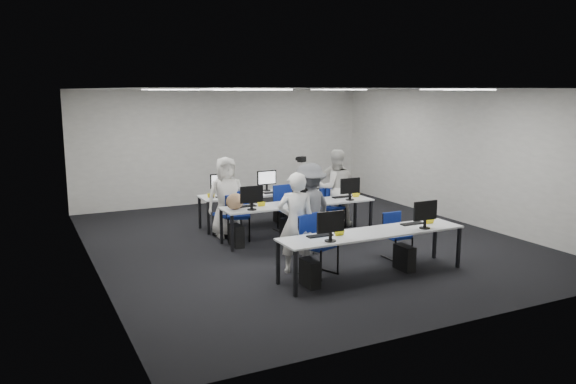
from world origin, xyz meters
name	(u,v)px	position (x,y,z in m)	size (l,w,h in m)	color
room	(304,166)	(0.00, 0.00, 1.50)	(9.00, 9.02, 3.00)	black
ceiling_panels	(304,90)	(0.00, 0.00, 2.98)	(5.20, 4.60, 0.02)	white
desk_front	(373,235)	(0.00, -2.40, 0.68)	(3.20, 0.70, 0.73)	white
desk_mid	(299,205)	(0.00, 0.20, 0.68)	(3.20, 0.70, 0.73)	white
desk_back	(270,194)	(0.00, 1.60, 0.68)	(3.20, 0.70, 0.73)	white
equipment_front	(363,256)	(-0.19, -2.42, 0.36)	(2.51, 0.41, 1.19)	#0B4295
equipment_mid	(291,222)	(-0.19, 0.18, 0.36)	(2.91, 0.41, 1.19)	white
equipment_back	(278,207)	(0.19, 1.62, 0.36)	(2.91, 0.41, 1.19)	white
chair_0	(317,256)	(-0.77, -1.95, 0.31)	(0.63, 0.66, 0.98)	navy
chair_1	(397,244)	(0.94, -1.80, 0.26)	(0.40, 0.44, 0.81)	navy
chair_2	(238,225)	(-1.12, 0.68, 0.30)	(0.61, 0.63, 0.95)	navy
chair_3	(287,217)	(0.06, 0.87, 0.31)	(0.50, 0.54, 0.97)	navy
chair_4	(332,215)	(1.09, 0.71, 0.27)	(0.53, 0.55, 0.86)	navy
chair_5	(228,222)	(-1.22, 1.02, 0.28)	(0.58, 0.61, 0.90)	navy
chair_6	(291,218)	(0.17, 0.92, 0.26)	(0.47, 0.50, 0.83)	navy
chair_7	(330,211)	(1.20, 1.00, 0.30)	(0.47, 0.51, 0.94)	navy
handbag	(235,201)	(-1.37, 0.20, 0.89)	(0.38, 0.24, 0.31)	#90684A
student_0	(296,223)	(-1.02, -1.68, 0.84)	(0.61, 0.40, 1.67)	silver
student_1	(335,188)	(1.23, 0.84, 0.85)	(0.82, 0.64, 1.70)	silver
student_2	(226,197)	(-1.25, 1.00, 0.82)	(0.80, 0.52, 1.65)	silver
student_3	(336,187)	(1.42, 1.12, 0.81)	(0.95, 0.39, 1.62)	silver
photographer	(309,209)	(-0.33, -0.86, 0.84)	(1.09, 0.63, 1.69)	slate
dslr_camera	(302,159)	(-0.41, -0.70, 1.74)	(0.14, 0.18, 0.10)	black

